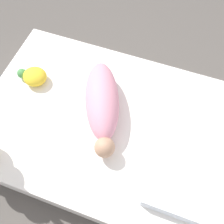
% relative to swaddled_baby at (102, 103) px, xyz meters
% --- Properties ---
extents(ground_plane, '(12.00, 12.00, 0.00)m').
position_rel_swaddled_baby_xyz_m(ground_plane, '(-0.13, 0.05, -0.26)').
color(ground_plane, '#514C47').
extents(bed_mattress, '(1.54, 0.95, 0.18)m').
position_rel_swaddled_baby_xyz_m(bed_mattress, '(-0.13, 0.05, -0.17)').
color(bed_mattress, white).
rests_on(bed_mattress, ground_plane).
extents(swaddled_baby, '(0.35, 0.54, 0.16)m').
position_rel_swaddled_baby_xyz_m(swaddled_baby, '(0.00, 0.00, 0.00)').
color(swaddled_baby, pink).
rests_on(swaddled_baby, bed_mattress).
extents(pillow, '(0.34, 0.40, 0.08)m').
position_rel_swaddled_baby_xyz_m(pillow, '(-0.50, 0.20, -0.04)').
color(pillow, white).
rests_on(pillow, bed_mattress).
extents(turtle_plush, '(0.18, 0.13, 0.08)m').
position_rel_swaddled_baby_xyz_m(turtle_plush, '(0.44, -0.05, -0.04)').
color(turtle_plush, yellow).
rests_on(turtle_plush, bed_mattress).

